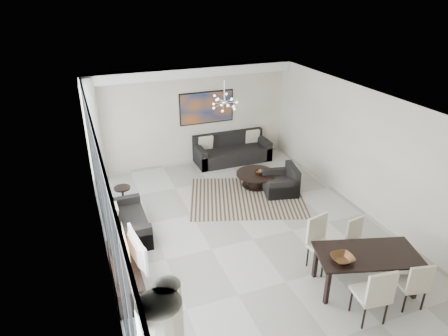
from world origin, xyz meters
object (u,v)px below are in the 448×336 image
coffee_table (256,179)px  sofa_main (232,152)px  dining_table (367,257)px  television (133,251)px  tv_console (126,274)px

coffee_table → sofa_main: 1.82m
dining_table → sofa_main: bearing=90.7°
television → sofa_main: bearing=-47.1°
coffee_table → dining_table: size_ratio=0.55×
coffee_table → tv_console: 4.75m
coffee_table → dining_table: (0.10, -4.30, 0.44)m
coffee_table → dining_table: dining_table is taller
television → dining_table: 4.12m
tv_console → television: television is taller
coffee_table → dining_table: bearing=-88.6°
tv_console → sofa_main: bearing=49.3°
television → coffee_table: bearing=-61.0°
tv_console → television: (0.16, -0.07, 0.53)m
dining_table → tv_console: bearing=158.5°
sofa_main → tv_console: 6.00m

